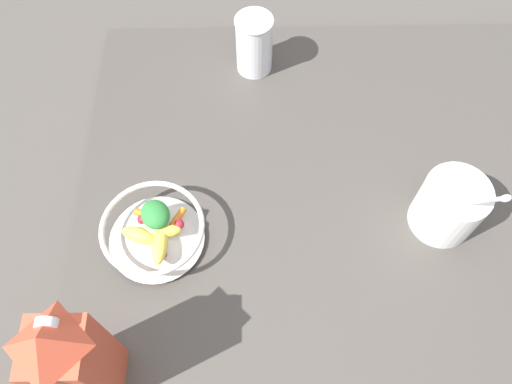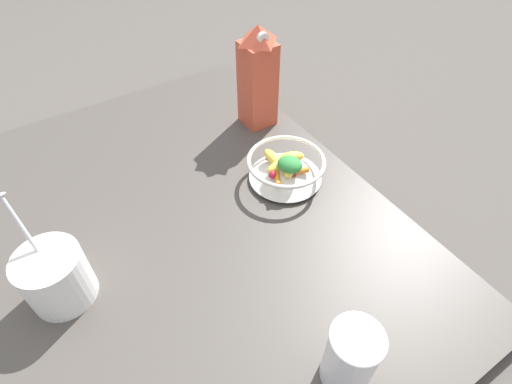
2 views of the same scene
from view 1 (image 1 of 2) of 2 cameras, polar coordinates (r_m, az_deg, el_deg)
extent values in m
plane|color=#4C4742|center=(1.01, 12.94, -6.45)|extent=(6.00, 6.00, 0.00)
cube|color=#47423D|center=(0.99, 13.14, -6.06)|extent=(1.15, 1.15, 0.04)
cylinder|color=silver|center=(0.97, -11.19, -5.34)|extent=(0.10, 0.10, 0.01)
cone|color=silver|center=(0.94, -11.52, -4.58)|extent=(0.18, 0.18, 0.05)
torus|color=silver|center=(0.92, -11.80, -3.91)|extent=(0.19, 0.19, 0.01)
ellipsoid|color=#EFD64C|center=(0.92, -10.28, -4.48)|extent=(0.06, 0.03, 0.02)
ellipsoid|color=#EFD64C|center=(0.93, -13.22, -4.68)|extent=(0.07, 0.05, 0.03)
ellipsoid|color=#EFD64C|center=(0.93, -11.24, -3.06)|extent=(0.06, 0.06, 0.03)
ellipsoid|color=#EFD64C|center=(0.91, -10.91, -6.00)|extent=(0.03, 0.07, 0.03)
cylinder|color=orange|center=(0.93, -9.02, -3.08)|extent=(0.03, 0.05, 0.01)
cylinder|color=orange|center=(0.95, -12.64, -2.45)|extent=(0.04, 0.02, 0.01)
sphere|color=red|center=(0.93, -13.52, -5.28)|extent=(0.01, 0.01, 0.01)
sphere|color=red|center=(0.95, -11.32, -2.43)|extent=(0.01, 0.01, 0.01)
sphere|color=red|center=(0.93, -11.55, -4.51)|extent=(0.02, 0.02, 0.02)
sphere|color=red|center=(0.92, -8.77, -3.66)|extent=(0.02, 0.02, 0.02)
sphere|color=red|center=(0.94, -12.84, -3.08)|extent=(0.02, 0.02, 0.02)
sphere|color=red|center=(0.91, -10.53, -7.06)|extent=(0.01, 0.01, 0.01)
ellipsoid|color=#2D7F38|center=(0.92, -11.44, -2.52)|extent=(0.07, 0.08, 0.03)
cube|color=#CC4C33|center=(0.81, -19.57, -17.97)|extent=(0.08, 0.08, 0.24)
pyramid|color=#CC4C33|center=(0.68, -23.22, -15.48)|extent=(0.08, 0.08, 0.05)
cylinder|color=white|center=(0.69, -22.81, -13.70)|extent=(0.03, 0.01, 0.03)
cylinder|color=white|center=(0.98, 21.16, -1.53)|extent=(0.12, 0.12, 0.12)
cylinder|color=white|center=(0.94, 22.08, -0.19)|extent=(0.11, 0.11, 0.02)
cylinder|color=silver|center=(0.90, 23.74, -1.04)|extent=(0.02, 0.08, 0.16)
ellipsoid|color=silver|center=(0.83, 26.66, -0.64)|extent=(0.02, 0.02, 0.01)
cylinder|color=white|center=(1.15, -0.21, 16.52)|extent=(0.08, 0.08, 0.14)
torus|color=white|center=(1.10, -0.22, 19.00)|extent=(0.08, 0.08, 0.01)
camera|label=2|loc=(1.00, 22.02, 48.08)|focal=28.00mm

